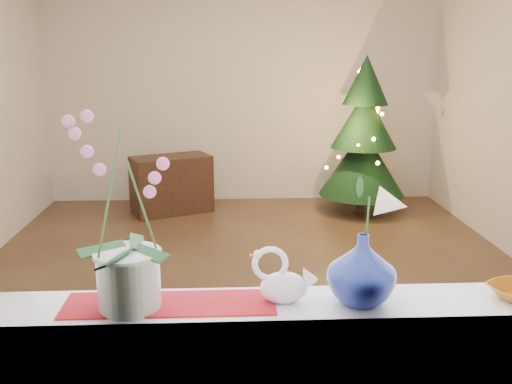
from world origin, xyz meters
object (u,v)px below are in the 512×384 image
blue_vase (362,264)px  xmas_tree (364,135)px  orchid_pot (125,213)px  paperweight (372,296)px  swan (284,276)px  side_table (171,184)px

blue_vase → xmas_tree: (1.02, 4.27, -0.21)m
orchid_pot → paperweight: size_ratio=8.88×
orchid_pot → swan: 0.56m
orchid_pot → blue_vase: bearing=0.4°
blue_vase → paperweight: (0.03, -0.04, -0.10)m
xmas_tree → side_table: xmas_tree is taller
orchid_pot → paperweight: (0.79, -0.03, -0.29)m
swan → xmas_tree: 4.44m
orchid_pot → side_table: size_ratio=0.77×
orchid_pot → xmas_tree: size_ratio=0.38×
xmas_tree → blue_vase: bearing=-103.4°
swan → blue_vase: blue_vase is taller
blue_vase → xmas_tree: 4.40m
swan → paperweight: size_ratio=3.00×
orchid_pot → blue_vase: 0.79m
swan → blue_vase: bearing=-1.6°
swan → xmas_tree: bearing=75.4°
paperweight → xmas_tree: xmas_tree is taller
xmas_tree → side_table: bearing=178.1°
orchid_pot → paperweight: 0.84m
blue_vase → side_table: bearing=103.8°
swan → side_table: bearing=102.6°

